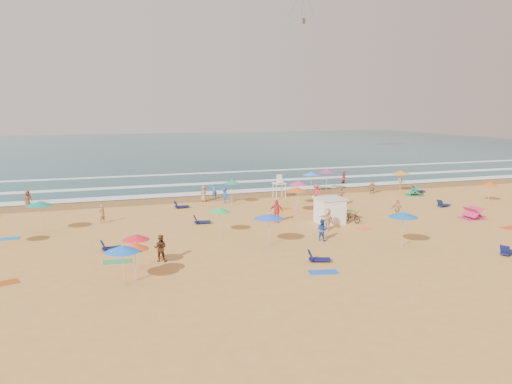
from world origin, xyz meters
name	(u,v)px	position (x,y,z in m)	size (l,w,h in m)	color
ground	(283,220)	(0.00, 0.00, 0.00)	(220.00, 220.00, 0.00)	gold
ocean	(155,148)	(0.00, 84.00, 0.00)	(220.00, 140.00, 0.18)	#0C4756
wet_sand	(240,196)	(0.00, 12.50, 0.01)	(220.00, 220.00, 0.00)	olive
surf_foam	(220,184)	(0.00, 21.32, 0.10)	(200.00, 18.70, 0.05)	white
cabana	(330,211)	(3.28, -2.13, 1.00)	(2.00, 2.00, 2.00)	white
cabana_roof	(330,198)	(3.28, -2.13, 2.06)	(2.20, 2.20, 0.12)	silver
bicycle	(352,216)	(5.18, -2.43, 0.49)	(0.66, 1.88, 0.99)	black
lifeguard_stand	(279,188)	(3.59, 10.11, 1.05)	(1.20, 1.20, 2.10)	white
beach_umbrellas	(298,194)	(1.50, 0.40, 2.16)	(53.28, 26.31, 0.81)	orange
loungers	(350,220)	(4.95, -2.51, 0.17)	(38.54, 23.38, 0.34)	#0E1447
towels	(283,227)	(-0.94, -2.35, 0.01)	(39.07, 25.50, 0.03)	#AE4B15
popup_tents	(440,199)	(16.93, 1.19, 0.60)	(4.77, 13.47, 1.20)	#C92C66
beachgoers	(275,201)	(1.10, 4.75, 0.79)	(48.24, 25.65, 2.13)	#B92E2F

